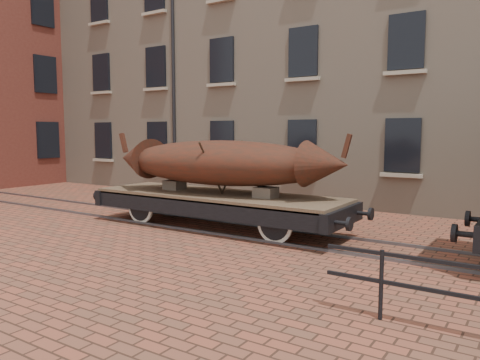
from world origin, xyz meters
The scene contains 4 objects.
ground centered at (0.00, 0.00, 0.00)m, with size 90.00×90.00×0.00m, color brown.
rail_track centered at (0.00, 0.00, 0.03)m, with size 30.00×1.52×0.06m.
flatcar_wagon centered at (-2.63, 0.00, 0.76)m, with size 8.12×2.20×1.23m.
iron_boat centered at (-2.45, 0.00, 1.80)m, with size 6.90×2.62×1.64m.
Camera 1 is at (4.85, -10.19, 2.65)m, focal length 35.00 mm.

